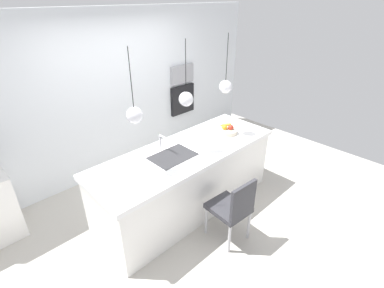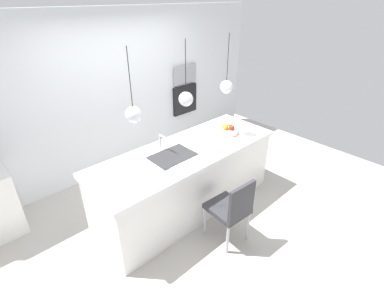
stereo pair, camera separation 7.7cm
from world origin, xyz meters
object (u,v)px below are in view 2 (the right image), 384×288
fruit_bowl (228,131)px  oven (185,99)px  chair_near (232,208)px  microwave (184,74)px

fruit_bowl → oven: size_ratio=0.54×
fruit_bowl → chair_near: size_ratio=0.33×
microwave → oven: size_ratio=0.96×
fruit_bowl → microwave: bearing=70.2°
microwave → chair_near: bearing=-120.1°
chair_near → fruit_bowl: bearing=44.3°
microwave → chair_near: 2.94m
microwave → oven: bearing=0.0°
oven → chair_near: 2.83m
microwave → chair_near: size_ratio=0.60×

